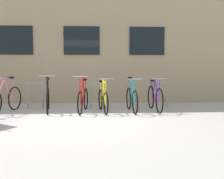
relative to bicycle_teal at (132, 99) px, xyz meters
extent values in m
plane|color=#B2ADA0|center=(-1.58, -1.22, -0.38)|extent=(42.00, 42.00, 0.00)
cube|color=tan|center=(-1.58, 5.76, 3.09)|extent=(28.00, 7.56, 6.94)
cube|color=black|center=(-3.98, 1.96, 1.91)|extent=(1.30, 0.04, 1.02)
cube|color=black|center=(-1.58, 1.96, 1.91)|extent=(1.30, 0.04, 1.02)
cube|color=black|center=(0.82, 1.96, 1.91)|extent=(1.30, 0.04, 1.02)
cylinder|color=gray|center=(-3.22, 0.68, 0.02)|extent=(0.05, 0.05, 0.81)
cylinder|color=gray|center=(-2.74, 0.68, 0.02)|extent=(0.05, 0.05, 0.81)
cylinder|color=gray|center=(-2.98, 0.68, 0.42)|extent=(0.48, 0.05, 0.05)
cylinder|color=gray|center=(-1.22, 0.68, 0.02)|extent=(0.05, 0.05, 0.81)
cylinder|color=gray|center=(-0.74, 0.68, 0.02)|extent=(0.05, 0.05, 0.81)
cylinder|color=gray|center=(-0.98, 0.68, 0.42)|extent=(0.48, 0.05, 0.05)
cylinder|color=gray|center=(0.78, 0.68, 0.02)|extent=(0.05, 0.05, 0.81)
cylinder|color=gray|center=(1.26, 0.68, 0.02)|extent=(0.05, 0.05, 0.81)
cylinder|color=gray|center=(1.02, 0.68, 0.42)|extent=(0.48, 0.05, 0.05)
torus|color=black|center=(-0.03, 0.48, -0.05)|extent=(0.08, 0.70, 0.70)
torus|color=black|center=(0.03, -0.48, -0.05)|extent=(0.08, 0.70, 0.70)
cylinder|color=teal|center=(0.01, -0.22, 0.23)|extent=(0.06, 0.46, 0.69)
cylinder|color=teal|center=(-0.01, 0.15, 0.24)|extent=(0.06, 0.33, 0.69)
cylinder|color=teal|center=(0.00, -0.07, 0.57)|extent=(0.08, 0.73, 0.04)
cylinder|color=teal|center=(-0.01, 0.24, -0.08)|extent=(0.05, 0.48, 0.07)
cylinder|color=teal|center=(-0.02, 0.39, 0.26)|extent=(0.04, 0.20, 0.63)
cylinder|color=teal|center=(0.03, -0.45, 0.26)|extent=(0.03, 0.08, 0.62)
cube|color=black|center=(-0.02, 0.30, 0.60)|extent=(0.11, 0.21, 0.06)
cylinder|color=gray|center=(0.03, -0.43, 0.60)|extent=(0.44, 0.05, 0.03)
torus|color=black|center=(-1.38, 0.53, -0.06)|extent=(0.12, 0.68, 0.68)
torus|color=black|center=(-1.49, -0.44, -0.06)|extent=(0.12, 0.68, 0.68)
cylinder|color=red|center=(-1.46, -0.17, 0.26)|extent=(0.09, 0.47, 0.76)
cylinder|color=red|center=(-1.42, 0.20, 0.21)|extent=(0.08, 0.34, 0.65)
cylinder|color=red|center=(-1.44, -0.02, 0.58)|extent=(0.12, 0.75, 0.15)
cylinder|color=red|center=(-1.41, 0.29, -0.09)|extent=(0.08, 0.49, 0.07)
cylinder|color=red|center=(-1.39, 0.44, 0.23)|extent=(0.05, 0.20, 0.59)
cylinder|color=red|center=(-1.49, -0.42, 0.29)|extent=(0.04, 0.08, 0.70)
cube|color=black|center=(-1.40, 0.35, 0.55)|extent=(0.12, 0.21, 0.06)
cylinder|color=gray|center=(-1.49, -0.39, 0.66)|extent=(0.44, 0.08, 0.03)
torus|color=black|center=(-3.57, 0.53, -0.03)|extent=(0.20, 0.73, 0.74)
cylinder|color=pink|center=(-3.73, -0.22, 0.26)|extent=(0.15, 0.50, 0.72)
cylinder|color=pink|center=(-3.64, 0.18, 0.25)|extent=(0.12, 0.38, 0.69)
cylinder|color=pink|center=(-3.70, -0.05, 0.60)|extent=(0.21, 0.82, 0.06)
cylinder|color=pink|center=(-3.63, 0.27, -0.06)|extent=(0.14, 0.52, 0.08)
cylinder|color=pink|center=(-3.59, 0.44, 0.28)|extent=(0.07, 0.20, 0.63)
cube|color=black|center=(-3.61, 0.36, 0.62)|extent=(0.14, 0.22, 0.06)
torus|color=black|center=(0.72, 0.66, -0.03)|extent=(0.07, 0.74, 0.74)
torus|color=black|center=(0.75, -0.32, -0.03)|extent=(0.07, 0.74, 0.74)
cylinder|color=#722D99|center=(0.74, -0.05, 0.24)|extent=(0.05, 0.47, 0.67)
cylinder|color=#722D99|center=(0.73, 0.33, 0.20)|extent=(0.05, 0.34, 0.58)
cylinder|color=#722D99|center=(0.74, 0.11, 0.52)|extent=(0.07, 0.76, 0.12)
cylinder|color=#722D99|center=(0.73, 0.42, -0.06)|extent=(0.04, 0.49, 0.08)
cylinder|color=#722D99|center=(0.72, 0.57, 0.22)|extent=(0.03, 0.20, 0.52)
cylinder|color=#722D99|center=(0.75, -0.30, 0.27)|extent=(0.03, 0.08, 0.60)
cube|color=black|center=(0.72, 0.48, 0.51)|extent=(0.11, 0.20, 0.06)
cylinder|color=gray|center=(0.75, -0.27, 0.60)|extent=(0.44, 0.04, 0.03)
torus|color=black|center=(-2.57, 0.71, -0.07)|extent=(0.15, 0.66, 0.66)
torus|color=black|center=(-2.40, -0.37, -0.07)|extent=(0.15, 0.66, 0.66)
cylinder|color=black|center=(-2.45, -0.08, 0.27)|extent=(0.12, 0.53, 0.79)
cylinder|color=black|center=(-2.52, 0.35, 0.21)|extent=(0.10, 0.40, 0.68)
cylinder|color=black|center=(-2.48, 0.11, 0.60)|extent=(0.17, 0.86, 0.14)
cylinder|color=black|center=(-2.53, 0.44, -0.09)|extent=(0.11, 0.54, 0.07)
cylinder|color=black|center=(-2.56, 0.62, 0.24)|extent=(0.06, 0.20, 0.63)
cylinder|color=black|center=(-2.40, -0.34, 0.29)|extent=(0.04, 0.08, 0.72)
cube|color=black|center=(-2.55, 0.53, 0.58)|extent=(0.13, 0.21, 0.06)
cylinder|color=gray|center=(-2.41, -0.32, 0.68)|extent=(0.44, 0.10, 0.03)
torus|color=black|center=(-0.92, 0.49, -0.08)|extent=(0.13, 0.65, 0.65)
torus|color=black|center=(-0.78, -0.47, -0.08)|extent=(0.13, 0.65, 0.65)
cylinder|color=yellow|center=(-0.82, -0.20, 0.22)|extent=(0.10, 0.47, 0.71)
cylinder|color=yellow|center=(-0.87, 0.16, 0.17)|extent=(0.08, 0.34, 0.61)
cylinder|color=yellow|center=(-0.84, -0.05, 0.52)|extent=(0.14, 0.74, 0.14)
cylinder|color=yellow|center=(-0.88, 0.25, -0.10)|extent=(0.09, 0.48, 0.07)
cylinder|color=yellow|center=(-0.91, 0.40, 0.20)|extent=(0.05, 0.20, 0.55)
cylinder|color=yellow|center=(-0.78, -0.44, 0.25)|extent=(0.04, 0.08, 0.65)
cube|color=black|center=(-0.89, 0.31, 0.50)|extent=(0.13, 0.21, 0.06)
cylinder|color=gray|center=(-0.79, -0.42, 0.60)|extent=(0.44, 0.09, 0.03)
camera|label=1|loc=(-0.99, -7.44, 0.87)|focal=40.77mm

